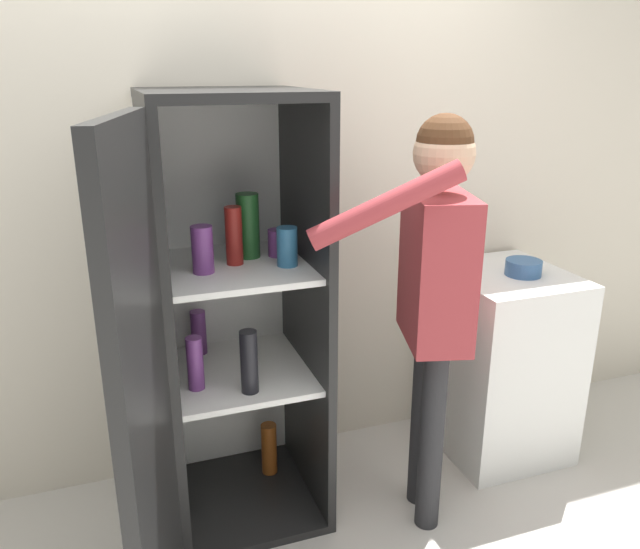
# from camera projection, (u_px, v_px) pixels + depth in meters

# --- Properties ---
(wall_back) EXTENTS (7.00, 0.06, 2.55)m
(wall_back) POSITION_uv_depth(u_px,v_px,m) (253.00, 194.00, 2.72)
(wall_back) COLOR beige
(wall_back) RESTS_ON ground_plane
(refrigerator) EXTENTS (0.80, 1.24, 1.73)m
(refrigerator) POSITION_uv_depth(u_px,v_px,m) (219.00, 327.00, 2.36)
(refrigerator) COLOR black
(refrigerator) RESTS_ON ground_plane
(person) EXTENTS (0.70, 0.49, 1.66)m
(person) POSITION_uv_depth(u_px,v_px,m) (434.00, 273.00, 2.33)
(person) COLOR #262628
(person) RESTS_ON ground_plane
(counter) EXTENTS (0.55, 0.62, 0.90)m
(counter) POSITION_uv_depth(u_px,v_px,m) (499.00, 361.00, 3.02)
(counter) COLOR white
(counter) RESTS_ON ground_plane
(bowl) EXTENTS (0.16, 0.16, 0.07)m
(bowl) POSITION_uv_depth(u_px,v_px,m) (523.00, 268.00, 2.83)
(bowl) COLOR #335B8E
(bowl) RESTS_ON counter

